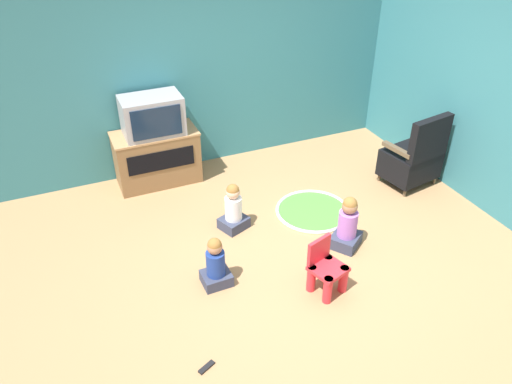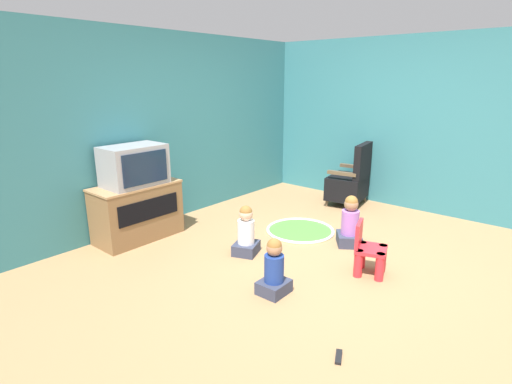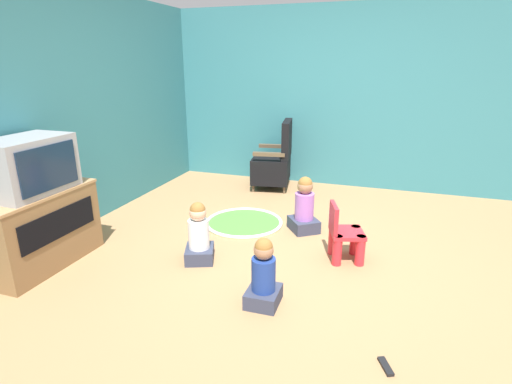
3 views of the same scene
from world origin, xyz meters
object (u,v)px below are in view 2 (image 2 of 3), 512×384
at_px(tv_cabinet, 137,211).
at_px(child_watching_center, 274,270).
at_px(yellow_kid_chair, 368,253).
at_px(remote_control, 339,357).
at_px(child_watching_right, 246,233).
at_px(black_armchair, 350,181).
at_px(television, 134,165).
at_px(child_watching_left, 350,224).

xyz_separation_m(tv_cabinet, child_watching_center, (0.04, -2.08, -0.12)).
bearing_deg(yellow_kid_chair, remote_control, 179.49).
relative_size(tv_cabinet, child_watching_right, 1.83).
distance_m(black_armchair, child_watching_center, 2.98).
xyz_separation_m(tv_cabinet, child_watching_right, (0.52, -1.32, -0.11)).
height_order(black_armchair, child_watching_center, black_armchair).
xyz_separation_m(tv_cabinet, black_armchair, (2.91, -1.34, 0.02)).
distance_m(yellow_kid_chair, child_watching_right, 1.33).
distance_m(tv_cabinet, remote_control, 3.03).
bearing_deg(child_watching_center, yellow_kid_chair, -28.66).
height_order(television, black_armchair, television).
bearing_deg(remote_control, tv_cabinet, 58.07).
bearing_deg(child_watching_left, black_armchair, -8.16).
bearing_deg(child_watching_left, child_watching_right, 106.15).
distance_m(tv_cabinet, television, 0.57).
distance_m(tv_cabinet, child_watching_right, 1.42).
height_order(yellow_kid_chair, child_watching_right, child_watching_right).
relative_size(television, child_watching_right, 1.26).
xyz_separation_m(tv_cabinet, remote_control, (-0.37, -2.98, -0.34)).
distance_m(television, child_watching_center, 2.18).
bearing_deg(black_armchair, tv_cabinet, -34.26).
bearing_deg(remote_control, television, 58.03).
distance_m(television, yellow_kid_chair, 2.82).
bearing_deg(television, remote_control, -97.13).
relative_size(television, child_watching_left, 1.17).
bearing_deg(child_watching_right, tv_cabinet, 89.84).
bearing_deg(child_watching_center, child_watching_right, 57.03).
bearing_deg(yellow_kid_chair, black_armchair, 14.34).
bearing_deg(yellow_kid_chair, tv_cabinet, 92.61).
relative_size(child_watching_right, remote_control, 3.66).
relative_size(television, remote_control, 4.61).
distance_m(child_watching_left, child_watching_right, 1.24).
height_order(tv_cabinet, remote_control, tv_cabinet).
distance_m(child_watching_center, remote_control, 1.01).
bearing_deg(remote_control, black_armchair, 1.80).
distance_m(yellow_kid_chair, child_watching_left, 0.73).
height_order(television, child_watching_center, television).
bearing_deg(child_watching_right, child_watching_left, -59.58).
bearing_deg(child_watching_left, remote_control, 169.99).
bearing_deg(black_armchair, television, -34.00).
xyz_separation_m(child_watching_right, remote_control, (-0.89, -1.67, -0.23)).
bearing_deg(remote_control, child_watching_right, 37.16).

